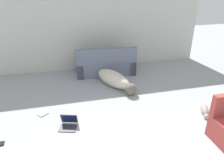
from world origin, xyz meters
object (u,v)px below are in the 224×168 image
at_px(couch, 105,64).
at_px(book_cream, 43,114).
at_px(cat, 205,110).
at_px(dog, 115,80).
at_px(laptop_open, 69,123).

height_order(couch, book_cream, couch).
bearing_deg(cat, couch, -123.75).
height_order(dog, laptop_open, dog).
bearing_deg(couch, cat, 124.89).
distance_m(couch, cat, 3.20).
xyz_separation_m(laptop_open, book_cream, (-0.52, 0.56, -0.07)).
xyz_separation_m(cat, laptop_open, (-2.96, 0.25, 0.00)).
xyz_separation_m(cat, book_cream, (-3.48, 0.82, -0.07)).
bearing_deg(couch, dog, 96.95).
height_order(laptop_open, book_cream, laptop_open).
distance_m(dog, cat, 2.37).
height_order(couch, laptop_open, couch).
bearing_deg(laptop_open, dog, 64.51).
xyz_separation_m(couch, book_cream, (-1.82, -1.91, -0.27)).
height_order(cat, laptop_open, laptop_open).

